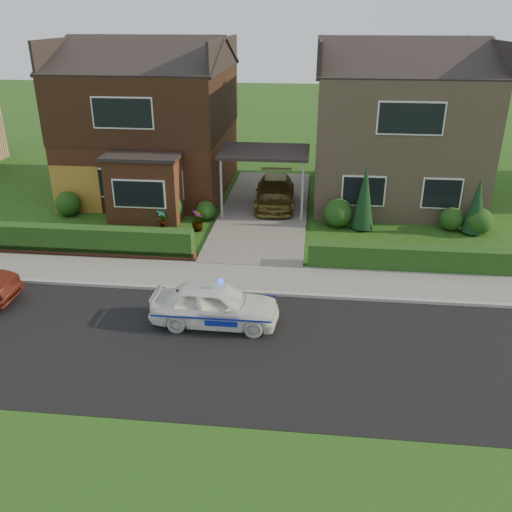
# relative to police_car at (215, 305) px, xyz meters

# --- Properties ---
(ground) EXTENTS (120.00, 120.00, 0.00)m
(ground) POSITION_rel_police_car_xyz_m (0.49, -1.20, -0.62)
(ground) COLOR #1C4312
(ground) RESTS_ON ground
(road) EXTENTS (60.00, 6.00, 0.02)m
(road) POSITION_rel_police_car_xyz_m (0.49, -1.20, -0.62)
(road) COLOR black
(road) RESTS_ON ground
(kerb) EXTENTS (60.00, 0.16, 0.12)m
(kerb) POSITION_rel_police_car_xyz_m (0.49, 1.85, -0.56)
(kerb) COLOR #9E9993
(kerb) RESTS_ON ground
(sidewalk) EXTENTS (60.00, 2.00, 0.10)m
(sidewalk) POSITION_rel_police_car_xyz_m (0.49, 2.90, -0.57)
(sidewalk) COLOR slate
(sidewalk) RESTS_ON ground
(grass_verge) EXTENTS (60.00, 4.00, 0.01)m
(grass_verge) POSITION_rel_police_car_xyz_m (0.49, -6.20, -0.62)
(grass_verge) COLOR #1C4312
(grass_verge) RESTS_ON ground
(driveway) EXTENTS (3.80, 12.00, 0.12)m
(driveway) POSITION_rel_police_car_xyz_m (0.49, 9.80, -0.56)
(driveway) COLOR #666059
(driveway) RESTS_ON ground
(house_left) EXTENTS (7.50, 9.53, 7.25)m
(house_left) POSITION_rel_police_car_xyz_m (-5.30, 12.70, 3.19)
(house_left) COLOR brown
(house_left) RESTS_ON ground
(house_right) EXTENTS (7.50, 8.06, 7.25)m
(house_right) POSITION_rel_police_car_xyz_m (6.29, 12.79, 3.04)
(house_right) COLOR #987C5D
(house_right) RESTS_ON ground
(carport_link) EXTENTS (3.80, 3.00, 2.77)m
(carport_link) POSITION_rel_police_car_xyz_m (0.49, 9.75, 2.04)
(carport_link) COLOR black
(carport_link) RESTS_ON ground
(garage_door) EXTENTS (2.20, 0.10, 2.10)m
(garage_door) POSITION_rel_police_car_xyz_m (-7.76, 8.76, 0.43)
(garage_door) COLOR olive
(garage_door) RESTS_ON ground
(dwarf_wall) EXTENTS (7.70, 0.25, 0.36)m
(dwarf_wall) POSITION_rel_police_car_xyz_m (-5.31, 4.10, -0.44)
(dwarf_wall) COLOR brown
(dwarf_wall) RESTS_ON ground
(hedge_left) EXTENTS (7.50, 0.55, 0.90)m
(hedge_left) POSITION_rel_police_car_xyz_m (-5.31, 4.25, -0.62)
(hedge_left) COLOR #133B13
(hedge_left) RESTS_ON ground
(hedge_right) EXTENTS (7.50, 0.55, 0.80)m
(hedge_right) POSITION_rel_police_car_xyz_m (6.29, 4.15, -0.62)
(hedge_right) COLOR #133B13
(hedge_right) RESTS_ON ground
(shrub_left_far) EXTENTS (1.08, 1.08, 1.08)m
(shrub_left_far) POSITION_rel_police_car_xyz_m (-8.01, 8.30, -0.08)
(shrub_left_far) COLOR #133B13
(shrub_left_far) RESTS_ON ground
(shrub_left_mid) EXTENTS (1.32, 1.32, 1.32)m
(shrub_left_mid) POSITION_rel_police_car_xyz_m (-3.51, 8.10, 0.04)
(shrub_left_mid) COLOR #133B13
(shrub_left_mid) RESTS_ON ground
(shrub_left_near) EXTENTS (0.84, 0.84, 0.84)m
(shrub_left_near) POSITION_rel_police_car_xyz_m (-1.91, 8.40, -0.20)
(shrub_left_near) COLOR #133B13
(shrub_left_near) RESTS_ON ground
(shrub_right_near) EXTENTS (1.20, 1.20, 1.20)m
(shrub_right_near) POSITION_rel_police_car_xyz_m (3.69, 8.20, -0.02)
(shrub_right_near) COLOR #133B13
(shrub_right_near) RESTS_ON ground
(shrub_right_mid) EXTENTS (0.96, 0.96, 0.96)m
(shrub_right_mid) POSITION_rel_police_car_xyz_m (8.29, 8.30, -0.14)
(shrub_right_mid) COLOR #133B13
(shrub_right_mid) RESTS_ON ground
(shrub_right_far) EXTENTS (1.08, 1.08, 1.08)m
(shrub_right_far) POSITION_rel_police_car_xyz_m (9.29, 8.00, -0.08)
(shrub_right_far) COLOR #133B13
(shrub_right_far) RESTS_ON ground
(conifer_a) EXTENTS (0.90, 0.90, 2.60)m
(conifer_a) POSITION_rel_police_car_xyz_m (4.69, 8.00, 0.68)
(conifer_a) COLOR black
(conifer_a) RESTS_ON ground
(conifer_b) EXTENTS (0.90, 0.90, 2.20)m
(conifer_b) POSITION_rel_police_car_xyz_m (9.09, 8.00, 0.48)
(conifer_b) COLOR black
(conifer_b) RESTS_ON ground
(police_car) EXTENTS (3.34, 3.64, 1.40)m
(police_car) POSITION_rel_police_car_xyz_m (0.00, 0.00, 0.00)
(police_car) COLOR white
(police_car) RESTS_ON ground
(driveway_car) EXTENTS (1.93, 4.34, 1.24)m
(driveway_car) POSITION_rel_police_car_xyz_m (0.91, 10.37, 0.12)
(driveway_car) COLOR brown
(driveway_car) RESTS_ON driveway
(potted_plant_a) EXTENTS (0.50, 0.43, 0.80)m
(potted_plant_a) POSITION_rel_police_car_xyz_m (-3.56, 7.34, -0.22)
(potted_plant_a) COLOR gray
(potted_plant_a) RESTS_ON ground
(potted_plant_b) EXTENTS (0.46, 0.43, 0.67)m
(potted_plant_b) POSITION_rel_police_car_xyz_m (-5.05, 7.80, -0.29)
(potted_plant_b) COLOR gray
(potted_plant_b) RESTS_ON ground
(potted_plant_c) EXTENTS (0.54, 0.54, 0.86)m
(potted_plant_c) POSITION_rel_police_car_xyz_m (-2.01, 7.08, -0.19)
(potted_plant_c) COLOR gray
(potted_plant_c) RESTS_ON ground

